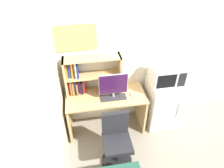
{
  "coord_description": "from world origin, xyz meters",
  "views": [
    {
      "loc": [
        -1.22,
        -2.82,
        2.89
      ],
      "look_at": [
        -0.79,
        -0.33,
        1.03
      ],
      "focal_mm": 31.67,
      "sensor_mm": 36.0,
      "label": 1
    }
  ],
  "objects_px": {
    "monitor": "(113,85)",
    "desk_fan": "(169,58)",
    "keyboard": "(113,98)",
    "desk_chair": "(116,143)",
    "microwave": "(167,75)",
    "hutch_bookshelf": "(83,76)",
    "mini_fridge": "(161,103)",
    "computer_mouse": "(132,94)",
    "wall_corkboard": "(72,38)"
  },
  "relations": [
    {
      "from": "hutch_bookshelf",
      "to": "mini_fridge",
      "type": "relative_size",
      "value": 0.98
    },
    {
      "from": "keyboard",
      "to": "wall_corkboard",
      "type": "height_order",
      "value": "wall_corkboard"
    },
    {
      "from": "keyboard",
      "to": "mini_fridge",
      "type": "xyz_separation_m",
      "value": [
        0.9,
        0.07,
        -0.33
      ]
    },
    {
      "from": "monitor",
      "to": "desk_fan",
      "type": "xyz_separation_m",
      "value": [
        0.89,
        0.05,
        0.38
      ]
    },
    {
      "from": "desk_fan",
      "to": "computer_mouse",
      "type": "bearing_deg",
      "value": -175.21
    },
    {
      "from": "computer_mouse",
      "to": "desk_fan",
      "type": "xyz_separation_m",
      "value": [
        0.57,
        0.05,
        0.61
      ]
    },
    {
      "from": "microwave",
      "to": "wall_corkboard",
      "type": "height_order",
      "value": "wall_corkboard"
    },
    {
      "from": "monitor",
      "to": "desk_chair",
      "type": "bearing_deg",
      "value": -95.65
    },
    {
      "from": "mini_fridge",
      "to": "desk_chair",
      "type": "xyz_separation_m",
      "value": [
        -0.96,
        -0.67,
        -0.06
      ]
    },
    {
      "from": "hutch_bookshelf",
      "to": "computer_mouse",
      "type": "distance_m",
      "value": 0.86
    },
    {
      "from": "hutch_bookshelf",
      "to": "monitor",
      "type": "distance_m",
      "value": 0.52
    },
    {
      "from": "computer_mouse",
      "to": "microwave",
      "type": "distance_m",
      "value": 0.65
    },
    {
      "from": "keyboard",
      "to": "microwave",
      "type": "distance_m",
      "value": 0.95
    },
    {
      "from": "mini_fridge",
      "to": "microwave",
      "type": "xyz_separation_m",
      "value": [
        0.0,
        0.0,
        0.62
      ]
    },
    {
      "from": "hutch_bookshelf",
      "to": "wall_corkboard",
      "type": "relative_size",
      "value": 1.24
    },
    {
      "from": "mini_fridge",
      "to": "desk_fan",
      "type": "xyz_separation_m",
      "value": [
        -0.02,
        -0.0,
        0.94
      ]
    },
    {
      "from": "computer_mouse",
      "to": "desk_fan",
      "type": "relative_size",
      "value": 0.39
    },
    {
      "from": "computer_mouse",
      "to": "wall_corkboard",
      "type": "bearing_deg",
      "value": 158.27
    },
    {
      "from": "mini_fridge",
      "to": "wall_corkboard",
      "type": "height_order",
      "value": "wall_corkboard"
    },
    {
      "from": "keyboard",
      "to": "desk_fan",
      "type": "relative_size",
      "value": 1.53
    },
    {
      "from": "keyboard",
      "to": "computer_mouse",
      "type": "xyz_separation_m",
      "value": [
        0.32,
        0.02,
        0.01
      ]
    },
    {
      "from": "mini_fridge",
      "to": "wall_corkboard",
      "type": "xyz_separation_m",
      "value": [
        -1.46,
        0.3,
        1.24
      ]
    },
    {
      "from": "microwave",
      "to": "monitor",
      "type": "bearing_deg",
      "value": -176.54
    },
    {
      "from": "mini_fridge",
      "to": "hutch_bookshelf",
      "type": "bearing_deg",
      "value": 171.96
    },
    {
      "from": "monitor",
      "to": "mini_fridge",
      "type": "bearing_deg",
      "value": 3.27
    },
    {
      "from": "computer_mouse",
      "to": "wall_corkboard",
      "type": "distance_m",
      "value": 1.31
    },
    {
      "from": "hutch_bookshelf",
      "to": "desk_fan",
      "type": "height_order",
      "value": "desk_fan"
    },
    {
      "from": "hutch_bookshelf",
      "to": "wall_corkboard",
      "type": "distance_m",
      "value": 0.63
    },
    {
      "from": "hutch_bookshelf",
      "to": "monitor",
      "type": "relative_size",
      "value": 1.94
    },
    {
      "from": "desk_chair",
      "to": "keyboard",
      "type": "bearing_deg",
      "value": 84.19
    },
    {
      "from": "computer_mouse",
      "to": "desk_chair",
      "type": "xyz_separation_m",
      "value": [
        -0.38,
        -0.62,
        -0.39
      ]
    },
    {
      "from": "keyboard",
      "to": "computer_mouse",
      "type": "relative_size",
      "value": 3.89
    },
    {
      "from": "hutch_bookshelf",
      "to": "microwave",
      "type": "bearing_deg",
      "value": -7.92
    },
    {
      "from": "microwave",
      "to": "desk_chair",
      "type": "xyz_separation_m",
      "value": [
        -0.96,
        -0.67,
        -0.68
      ]
    },
    {
      "from": "computer_mouse",
      "to": "mini_fridge",
      "type": "relative_size",
      "value": 0.12
    },
    {
      "from": "monitor",
      "to": "desk_fan",
      "type": "relative_size",
      "value": 1.71
    },
    {
      "from": "desk_fan",
      "to": "wall_corkboard",
      "type": "height_order",
      "value": "wall_corkboard"
    },
    {
      "from": "hutch_bookshelf",
      "to": "desk_fan",
      "type": "bearing_deg",
      "value": -8.25
    },
    {
      "from": "computer_mouse",
      "to": "mini_fridge",
      "type": "height_order",
      "value": "mini_fridge"
    },
    {
      "from": "hutch_bookshelf",
      "to": "desk_chair",
      "type": "height_order",
      "value": "hutch_bookshelf"
    },
    {
      "from": "wall_corkboard",
      "to": "desk_fan",
      "type": "bearing_deg",
      "value": -11.79
    },
    {
      "from": "keyboard",
      "to": "wall_corkboard",
      "type": "relative_size",
      "value": 0.57
    },
    {
      "from": "microwave",
      "to": "wall_corkboard",
      "type": "relative_size",
      "value": 0.71
    },
    {
      "from": "mini_fridge",
      "to": "microwave",
      "type": "bearing_deg",
      "value": 89.71
    },
    {
      "from": "desk_chair",
      "to": "hutch_bookshelf",
      "type": "bearing_deg",
      "value": 114.23
    },
    {
      "from": "keyboard",
      "to": "mini_fridge",
      "type": "height_order",
      "value": "mini_fridge"
    },
    {
      "from": "desk_chair",
      "to": "microwave",
      "type": "bearing_deg",
      "value": 35.05
    },
    {
      "from": "hutch_bookshelf",
      "to": "keyboard",
      "type": "xyz_separation_m",
      "value": [
        0.45,
        -0.26,
        -0.31
      ]
    },
    {
      "from": "monitor",
      "to": "desk_fan",
      "type": "bearing_deg",
      "value": 3.16
    },
    {
      "from": "keyboard",
      "to": "desk_chair",
      "type": "xyz_separation_m",
      "value": [
        -0.06,
        -0.6,
        -0.39
      ]
    }
  ]
}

